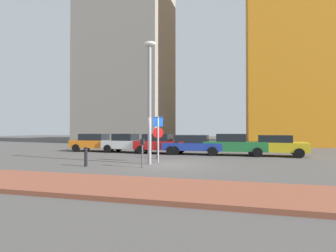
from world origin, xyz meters
TOP-DOWN VIEW (x-y plane):
  - ground_plane at (0.00, 0.00)m, footprint 120.00×120.00m
  - sidewalk_brick at (0.00, -6.11)m, footprint 40.00×3.01m
  - parked_car_orange at (-8.08, 6.57)m, footprint 4.52×2.08m
  - parked_car_white at (-5.18, 6.37)m, footprint 4.10×2.19m
  - parked_car_red at (-2.32, 6.14)m, footprint 4.00×2.10m
  - parked_car_blue at (0.24, 5.97)m, footprint 4.41×1.93m
  - parked_car_green at (3.25, 6.03)m, footprint 4.40×1.88m
  - parked_car_yellow at (5.99, 6.17)m, footprint 4.29×2.16m
  - parking_sign_post at (-0.79, 0.64)m, footprint 0.59×0.19m
  - parking_meter at (-0.90, -1.55)m, footprint 0.18×0.14m
  - street_lamp at (-1.01, -0.18)m, footprint 0.70×0.36m
  - traffic_bollard_near at (-3.81, -1.87)m, footprint 0.16×0.16m
  - traffic_bollard_mid at (-1.41, 2.57)m, footprint 0.16×0.16m
  - building_colorful_midrise at (13.77, 24.82)m, footprint 18.56×17.03m
  - building_under_construction at (-12.22, 22.29)m, footprint 11.82×10.51m

SIDE VIEW (x-z plane):
  - ground_plane at x=0.00m, z-range 0.00..0.00m
  - sidewalk_brick at x=0.00m, z-range 0.00..0.14m
  - traffic_bollard_mid at x=-1.41m, z-range 0.00..0.95m
  - traffic_bollard_near at x=-3.81m, z-range 0.00..0.97m
  - parked_car_blue at x=0.24m, z-range 0.04..1.48m
  - parked_car_white at x=-5.18m, z-range 0.01..1.52m
  - parked_car_orange at x=-8.08m, z-range 0.02..1.51m
  - parked_car_yellow at x=5.99m, z-range 0.04..1.51m
  - parked_car_red at x=-2.32m, z-range 0.03..1.54m
  - parked_car_green at x=3.25m, z-range 0.02..1.56m
  - parking_meter at x=-0.90m, z-range 0.21..1.62m
  - parking_sign_post at x=-0.79m, z-range 0.33..2.94m
  - street_lamp at x=-1.01m, z-range 0.61..7.25m
  - building_under_construction at x=-12.22m, z-range 0.00..24.35m
  - building_colorful_midrise at x=13.77m, z-range 0.00..27.71m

